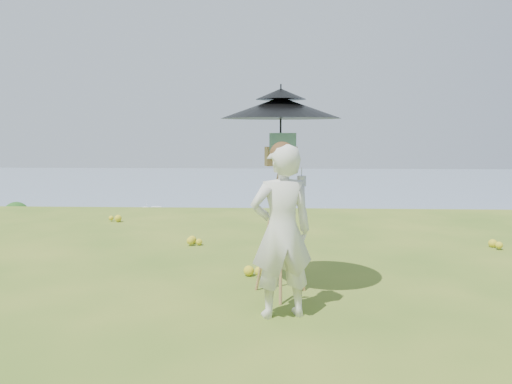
# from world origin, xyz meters

# --- Properties ---
(ground) EXTENTS (14.00, 14.00, 0.00)m
(ground) POSITION_xyz_m (0.00, 0.00, 0.00)
(ground) COLOR #466B1E
(ground) RESTS_ON ground
(shoreline_tier) EXTENTS (170.00, 28.00, 8.00)m
(shoreline_tier) POSITION_xyz_m (0.00, 75.00, -36.00)
(shoreline_tier) COLOR gray
(shoreline_tier) RESTS_ON bay_water
(bay_water) EXTENTS (700.00, 700.00, 0.00)m
(bay_water) POSITION_xyz_m (0.00, 240.00, -34.00)
(bay_water) COLOR #738AA4
(bay_water) RESTS_ON ground
(peninsula) EXTENTS (90.00, 60.00, 12.00)m
(peninsula) POSITION_xyz_m (-75.00, 155.00, -29.00)
(peninsula) COLOR #11340E
(peninsula) RESTS_ON bay_water
(slope_trees) EXTENTS (110.00, 50.00, 6.00)m
(slope_trees) POSITION_xyz_m (0.00, 35.00, -15.00)
(slope_trees) COLOR #245419
(slope_trees) RESTS_ON forest_slope
(harbor_town) EXTENTS (110.00, 22.00, 5.00)m
(harbor_town) POSITION_xyz_m (0.00, 75.00, -29.50)
(harbor_town) COLOR silver
(harbor_town) RESTS_ON shoreline_tier
(moored_boats) EXTENTS (140.00, 140.00, 0.70)m
(moored_boats) POSITION_xyz_m (-12.50, 161.00, -33.65)
(moored_boats) COLOR white
(moored_boats) RESTS_ON bay_water
(wildflowers) EXTENTS (10.00, 10.50, 0.12)m
(wildflowers) POSITION_xyz_m (0.00, 0.25, 0.06)
(wildflowers) COLOR gold
(wildflowers) RESTS_ON ground
(painter) EXTENTS (0.68, 0.54, 1.63)m
(painter) POSITION_xyz_m (-0.10, 0.40, 0.82)
(painter) COLOR white
(painter) RESTS_ON ground
(field_easel) EXTENTS (0.82, 0.82, 1.73)m
(field_easel) POSITION_xyz_m (-0.11, 1.02, 0.86)
(field_easel) COLOR brown
(field_easel) RESTS_ON ground
(sun_umbrella) EXTENTS (1.43, 1.43, 0.80)m
(sun_umbrella) POSITION_xyz_m (-0.11, 1.04, 1.82)
(sun_umbrella) COLOR black
(sun_umbrella) RESTS_ON field_easel
(painter_cap) EXTENTS (0.25, 0.29, 0.10)m
(painter_cap) POSITION_xyz_m (-0.10, 0.40, 1.59)
(painter_cap) COLOR #CF7173
(painter_cap) RESTS_ON painter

